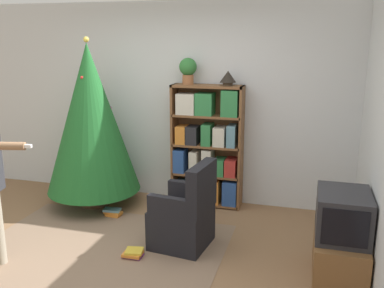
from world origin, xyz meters
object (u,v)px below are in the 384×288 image
object	(u,v)px
bookshelf	(208,147)
christmas_tree	(91,119)
television	(343,215)
armchair	(185,217)
potted_plant	(188,69)
table_lamp	(228,77)

from	to	relation	value
bookshelf	christmas_tree	world-z (taller)	christmas_tree
television	armchair	distance (m)	1.57
armchair	television	bearing A→B (deg)	89.91
television	armchair	xyz separation A→B (m)	(-1.54, 0.19, -0.29)
armchair	christmas_tree	bearing A→B (deg)	-110.55
bookshelf	potted_plant	bearing A→B (deg)	178.72
christmas_tree	potted_plant	xyz separation A→B (m)	(1.15, 0.43, 0.61)
christmas_tree	armchair	bearing A→B (deg)	-27.67
bookshelf	christmas_tree	size ratio (longest dim) A/B	0.73
christmas_tree	table_lamp	xyz separation A→B (m)	(1.66, 0.43, 0.52)
television	table_lamp	world-z (taller)	table_lamp
bookshelf	armchair	xyz separation A→B (m)	(0.05, -1.19, -0.45)
armchair	potted_plant	world-z (taller)	potted_plant
television	potted_plant	xyz separation A→B (m)	(-1.85, 1.39, 1.15)
bookshelf	christmas_tree	xyz separation A→B (m)	(-1.42, -0.42, 0.38)
table_lamp	television	bearing A→B (deg)	-46.06
bookshelf	potted_plant	distance (m)	1.02
television	table_lamp	distance (m)	2.21
television	armchair	size ratio (longest dim) A/B	0.64
bookshelf	table_lamp	bearing A→B (deg)	1.39
potted_plant	bookshelf	bearing A→B (deg)	-1.28
bookshelf	armchair	world-z (taller)	bookshelf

